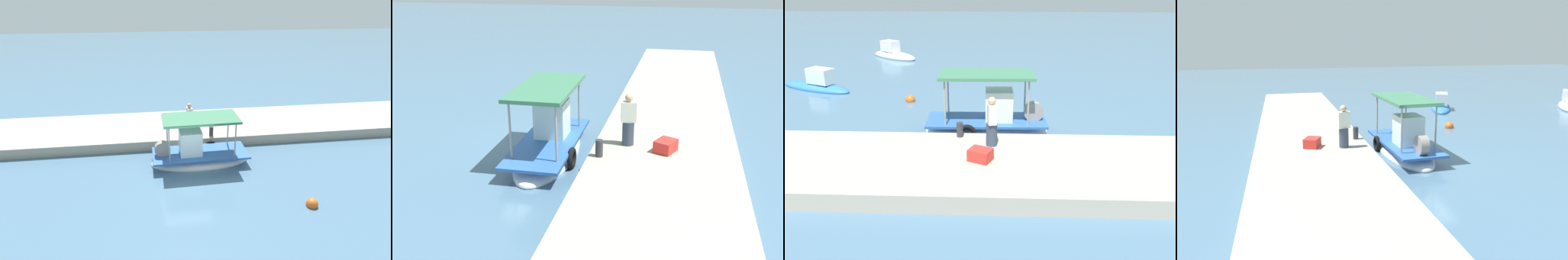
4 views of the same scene
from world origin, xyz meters
The scene contains 6 objects.
ground_plane centered at (0.00, 0.00, 0.00)m, with size 120.00×120.00×0.00m, color slate.
dock_quay centered at (0.00, -4.55, 0.29)m, with size 36.00×4.70×0.58m, color #A69C8D.
main_fishing_boat centered at (-0.68, -0.61, 0.44)m, with size 5.16×2.13×2.88m.
fisherman_near_bollard centered at (-0.53, -3.31, 1.38)m, with size 0.46×0.54×1.77m.
mooring_bollard centered at (-1.71, -2.56, 0.85)m, with size 0.24×0.24×0.55m, color #2D2D33.
cargo_crate centered at (-0.87, -4.58, 0.77)m, with size 0.70×0.56×0.39m, color red.
Camera 2 is at (-14.28, -4.98, 6.22)m, focal length 40.73 mm.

